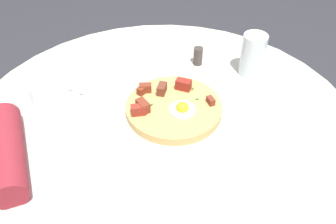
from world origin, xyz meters
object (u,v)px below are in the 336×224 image
(dining_table, at_px, (163,167))
(breakfast_pizza, at_px, (173,107))
(water_glass, at_px, (253,55))
(fork, at_px, (100,76))
(salt_shaker, at_px, (36,97))
(pizza_plate, at_px, (174,113))
(pepper_shaker, at_px, (198,56))
(knife, at_px, (90,73))

(dining_table, height_order, breakfast_pizza, breakfast_pizza)
(dining_table, distance_m, water_glass, 0.41)
(fork, height_order, salt_shaker, salt_shaker)
(dining_table, relative_size, pizza_plate, 3.43)
(dining_table, distance_m, pizza_plate, 0.19)
(fork, xyz_separation_m, water_glass, (0.12, 0.42, 0.06))
(breakfast_pizza, height_order, water_glass, water_glass)
(water_glass, bearing_deg, salt_shaker, -95.85)
(breakfast_pizza, distance_m, salt_shaker, 0.36)
(dining_table, height_order, water_glass, water_glass)
(fork, bearing_deg, pepper_shaker, -48.55)
(fork, bearing_deg, knife, 90.00)
(breakfast_pizza, bearing_deg, knife, -145.60)
(water_glass, height_order, pepper_shaker, water_glass)
(fork, bearing_deg, salt_shaker, 155.87)
(pizza_plate, bearing_deg, dining_table, -71.91)
(fork, distance_m, pepper_shaker, 0.30)
(water_glass, bearing_deg, pizza_plate, -70.16)
(water_glass, xyz_separation_m, salt_shaker, (-0.06, -0.60, -0.04))
(fork, relative_size, pepper_shaker, 3.30)
(water_glass, relative_size, salt_shaker, 2.43)
(salt_shaker, bearing_deg, fork, 109.03)
(pepper_shaker, bearing_deg, salt_shaker, -85.92)
(breakfast_pizza, bearing_deg, water_glass, 109.46)
(pizza_plate, distance_m, water_glass, 0.30)
(dining_table, bearing_deg, salt_shaker, -120.75)
(knife, relative_size, water_glass, 1.45)
(knife, relative_size, salt_shaker, 3.54)
(knife, bearing_deg, salt_shaker, 166.60)
(dining_table, relative_size, pepper_shaker, 18.32)
(dining_table, distance_m, breakfast_pizza, 0.21)
(pepper_shaker, bearing_deg, fork, -95.38)
(pizza_plate, relative_size, water_glass, 2.36)
(breakfast_pizza, xyz_separation_m, knife, (-0.25, -0.17, -0.02))
(breakfast_pizza, height_order, salt_shaker, breakfast_pizza)
(breakfast_pizza, relative_size, knife, 1.34)
(breakfast_pizza, xyz_separation_m, salt_shaker, (-0.16, -0.32, 0.00))
(dining_table, height_order, pepper_shaker, pepper_shaker)
(water_glass, bearing_deg, pepper_shaker, -127.10)
(fork, distance_m, salt_shaker, 0.19)
(dining_table, height_order, salt_shaker, salt_shaker)
(dining_table, height_order, knife, knife)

